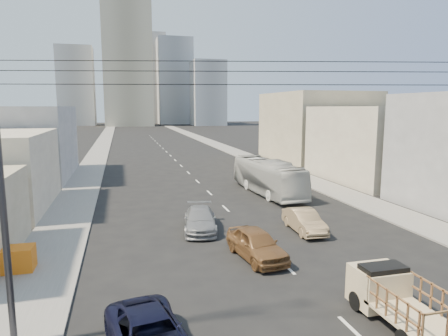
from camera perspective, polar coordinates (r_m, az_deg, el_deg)
name	(u,v)px	position (r m, az deg, el deg)	size (l,w,h in m)	color
sidewalk_left	(100,149)	(80.11, -17.25, 2.65)	(3.50, 180.00, 0.12)	slate
sidewalk_right	(219,146)	(82.36, -0.68, 3.20)	(3.50, 180.00, 0.12)	slate
lane_dashes	(173,158)	(63.60, -7.33, 1.46)	(0.15, 104.00, 0.01)	silver
flatbed_pickup	(397,295)	(16.59, 23.47, -16.33)	(1.95, 4.41, 1.90)	#D2B98D
city_bus	(268,177)	(37.00, 6.27, -1.24)	(2.65, 11.32, 3.15)	#BABAB6
sedan_brown	(256,244)	(21.42, 4.65, -10.76)	(1.87, 4.64, 1.58)	brown
sedan_tan	(304,221)	(26.28, 11.39, -7.41)	(1.50, 4.30, 1.42)	#907554
sedan_grey	(200,220)	(26.05, -3.42, -7.37)	(2.01, 4.93, 1.43)	gray
streetlamp_left	(2,155)	(14.17, -29.12, 1.62)	(2.36, 0.25, 12.00)	#2D2D33
overhead_wires	(377,73)	(13.62, 21.00, 12.57)	(23.01, 5.02, 0.72)	black
crate_stack	(14,259)	(22.09, -27.79, -11.44)	(1.80, 1.20, 1.14)	orange
bldg_right_mid	(380,144)	(46.65, 21.44, 3.26)	(11.00, 14.00, 8.00)	#B1A48F
bldg_right_far	(316,127)	(60.47, 12.97, 5.69)	(12.00, 16.00, 10.00)	tan
bldg_left_far	(13,143)	(50.17, -27.97, 3.19)	(12.00, 16.00, 8.00)	gray
high_rise_tower	(127,55)	(181.02, -13.67, 15.44)	(20.00, 20.00, 60.00)	tan
midrise_ne	(175,82)	(196.70, -7.07, 12.12)	(16.00, 16.00, 40.00)	#93979B
midrise_nw	(77,86)	(190.71, -20.32, 10.87)	(15.00, 15.00, 34.00)	#93979B
midrise_back	(147,79)	(210.55, -10.94, 12.35)	(18.00, 18.00, 44.00)	gray
midrise_east	(208,93)	(178.77, -2.30, 10.61)	(14.00, 14.00, 28.00)	#93979B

